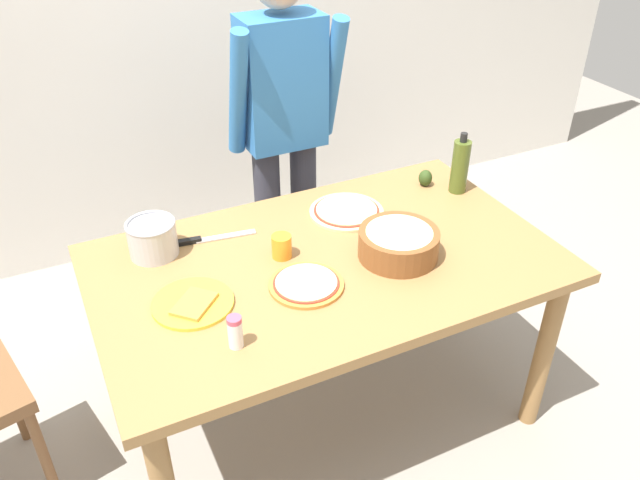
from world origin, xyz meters
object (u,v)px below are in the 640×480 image
pizza_raw_on_board (346,211)px  salt_shaker (235,332)px  dining_table (326,280)px  plate_with_slice (193,303)px  popcorn_bowl (399,241)px  steel_pot (152,238)px  avocado (425,178)px  person_cook (284,124)px  pizza_cooked_on_tray (306,284)px  cup_orange (282,246)px  olive_oil_bottle (460,166)px  chef_knife (206,239)px

pizza_raw_on_board → salt_shaker: 0.82m
dining_table → plate_with_slice: 0.50m
plate_with_slice → salt_shaker: (0.06, -0.23, 0.04)m
salt_shaker → popcorn_bowl: bearing=15.8°
steel_pot → avocado: 1.14m
person_cook → steel_pot: size_ratio=9.34×
dining_table → pizza_cooked_on_tray: bearing=-139.2°
person_cook → plate_with_slice: 1.05m
person_cook → pizza_raw_on_board: size_ratio=5.62×
person_cook → cup_orange: (-0.30, -0.67, -0.14)m
dining_table → steel_pot: 0.63m
popcorn_bowl → pizza_raw_on_board: bearing=94.6°
pizza_cooked_on_tray → olive_oil_bottle: size_ratio=0.97×
cup_orange → avocado: 0.77m
avocado → dining_table: bearing=-153.7°
salt_shaker → avocado: salt_shaker is taller
chef_knife → olive_oil_bottle: bearing=-5.1°
dining_table → steel_pot: (-0.53, 0.29, 0.16)m
avocado → steel_pot: bearing=-179.7°
salt_shaker → chef_knife: bearing=81.1°
dining_table → pizza_cooked_on_tray: size_ratio=6.46×
chef_knife → cup_orange: bearing=-45.8°
dining_table → plate_with_slice: plate_with_slice is taller
pizza_raw_on_board → plate_with_slice: (-0.70, -0.29, -0.00)m
popcorn_bowl → chef_knife: 0.69m
cup_orange → dining_table: bearing=-31.9°
cup_orange → chef_knife: (-0.21, 0.21, -0.04)m
popcorn_bowl → salt_shaker: 0.69m
steel_pot → popcorn_bowl: bearing=-26.8°
pizza_raw_on_board → avocado: (0.40, 0.06, 0.03)m
cup_orange → avocado: bearing=16.4°
person_cook → chef_knife: 0.71m
olive_oil_bottle → chef_knife: (-1.04, 0.09, -0.11)m
popcorn_bowl → olive_oil_bottle: bearing=32.2°
pizza_raw_on_board → pizza_cooked_on_tray: size_ratio=1.16×
plate_with_slice → cup_orange: bearing=19.3°
person_cook → salt_shaker: bearing=-120.0°
popcorn_bowl → olive_oil_bottle: olive_oil_bottle is taller
steel_pot → avocado: steel_pot is taller
cup_orange → pizza_cooked_on_tray: bearing=-88.7°
pizza_raw_on_board → cup_orange: 0.38m
olive_oil_bottle → avocado: 0.16m
plate_with_slice → popcorn_bowl: popcorn_bowl is taller
cup_orange → popcorn_bowl: bearing=-25.2°
popcorn_bowl → avocado: size_ratio=4.00×
dining_table → avocado: avocado is taller
salt_shaker → chef_knife: salt_shaker is taller
plate_with_slice → pizza_raw_on_board: bearing=22.3°
person_cook → dining_table: bearing=-102.5°
cup_orange → avocado: cup_orange is taller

